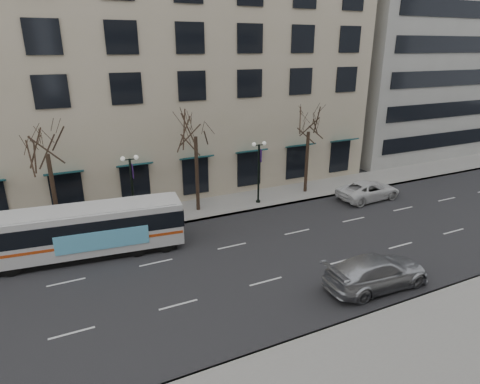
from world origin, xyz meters
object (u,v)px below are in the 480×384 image
lamp_post_left (132,187)px  lamp_post_right (259,170)px  tree_far_left (45,139)px  city_bus (87,230)px  tree_far_right (309,120)px  tree_far_mid (195,124)px  silver_car (377,272)px  white_pickup (368,190)px

lamp_post_left → lamp_post_right: (10.00, 0.00, 0.00)m
tree_far_left → city_bus: 6.45m
tree_far_left → lamp_post_right: bearing=-2.3°
tree_far_right → lamp_post_right: 6.11m
tree_far_right → tree_far_mid: bearing=180.0°
lamp_post_left → silver_car: 16.94m
tree_far_left → tree_far_right: size_ratio=1.03×
city_bus → silver_car: size_ratio=1.98×
lamp_post_right → city_bus: lamp_post_right is taller
tree_far_left → white_pickup: size_ratio=1.49×
city_bus → tree_far_left: bearing=117.9°
lamp_post_left → tree_far_right: bearing=2.3°
tree_far_left → tree_far_right: tree_far_left is taller
tree_far_left → lamp_post_right: (15.01, -0.60, -3.75)m
tree_far_right → lamp_post_left: 15.40m
tree_far_right → lamp_post_right: size_ratio=1.55×
silver_car → city_bus: bearing=55.2°
tree_far_left → city_bus: tree_far_left is taller
silver_car → lamp_post_right: bearing=2.6°
lamp_post_right → tree_far_mid: bearing=173.2°
tree_far_left → white_pickup: 24.95m
tree_far_right → city_bus: bearing=-168.3°
tree_far_mid → city_bus: (-8.47, -3.82, -5.18)m
tree_far_left → tree_far_right: (20.00, 0.00, -0.28)m
tree_far_mid → silver_car: size_ratio=1.43×
tree_far_left → silver_car: 21.44m
lamp_post_left → lamp_post_right: bearing=0.0°
lamp_post_left → white_pickup: bearing=-8.9°
lamp_post_left → city_bus: size_ratio=0.44×
tree_far_mid → lamp_post_left: tree_far_mid is taller
tree_far_right → lamp_post_right: tree_far_right is taller
tree_far_left → lamp_post_left: size_ratio=1.60×
lamp_post_left → silver_car: (10.17, -13.39, -2.07)m
white_pickup → tree_far_right: bearing=45.6°
lamp_post_right → white_pickup: (8.96, -2.96, -2.17)m
tree_far_right → lamp_post_left: size_ratio=1.55×
lamp_post_left → silver_car: size_ratio=0.87×
tree_far_right → city_bus: (-18.47, -3.82, -4.70)m
white_pickup → city_bus: bearing=88.2°
lamp_post_right → silver_car: lamp_post_right is taller
silver_car → white_pickup: 13.64m
tree_far_mid → lamp_post_right: tree_far_mid is taller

